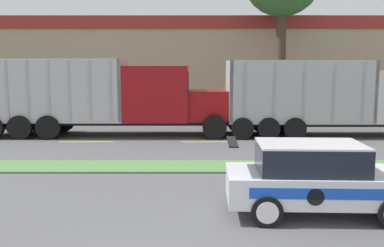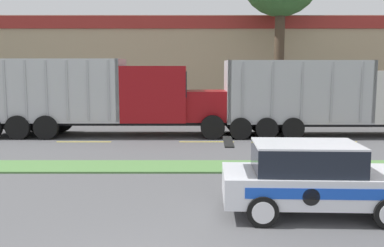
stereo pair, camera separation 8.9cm
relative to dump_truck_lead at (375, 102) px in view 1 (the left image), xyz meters
The scene contains 8 objects.
grass_verge 11.59m from the dump_truck_lead, 145.07° to the right, with size 120.00×1.66×0.06m, color #517F42.
centre_line_4 13.70m from the dump_truck_lead, behind, with size 2.40×0.14×0.01m, color yellow.
centre_line_5 8.43m from the dump_truck_lead, 167.85° to the right, with size 2.40×0.14×0.01m, color yellow.
centre_line_6 3.59m from the dump_truck_lead, 147.07° to the right, with size 2.40×0.14×0.01m, color yellow.
dump_truck_lead is the anchor object (origin of this frame).
dump_truck_mid 11.62m from the dump_truck_lead, behind, with size 11.98×2.66×3.64m.
rally_car 12.62m from the dump_truck_lead, 118.78° to the right, with size 4.17×1.96×1.64m.
store_building_backdrop 15.23m from the dump_truck_lead, 114.34° to the left, with size 43.20×12.10×6.57m.
Camera 1 is at (0.58, -5.62, 3.25)m, focal length 40.00 mm.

